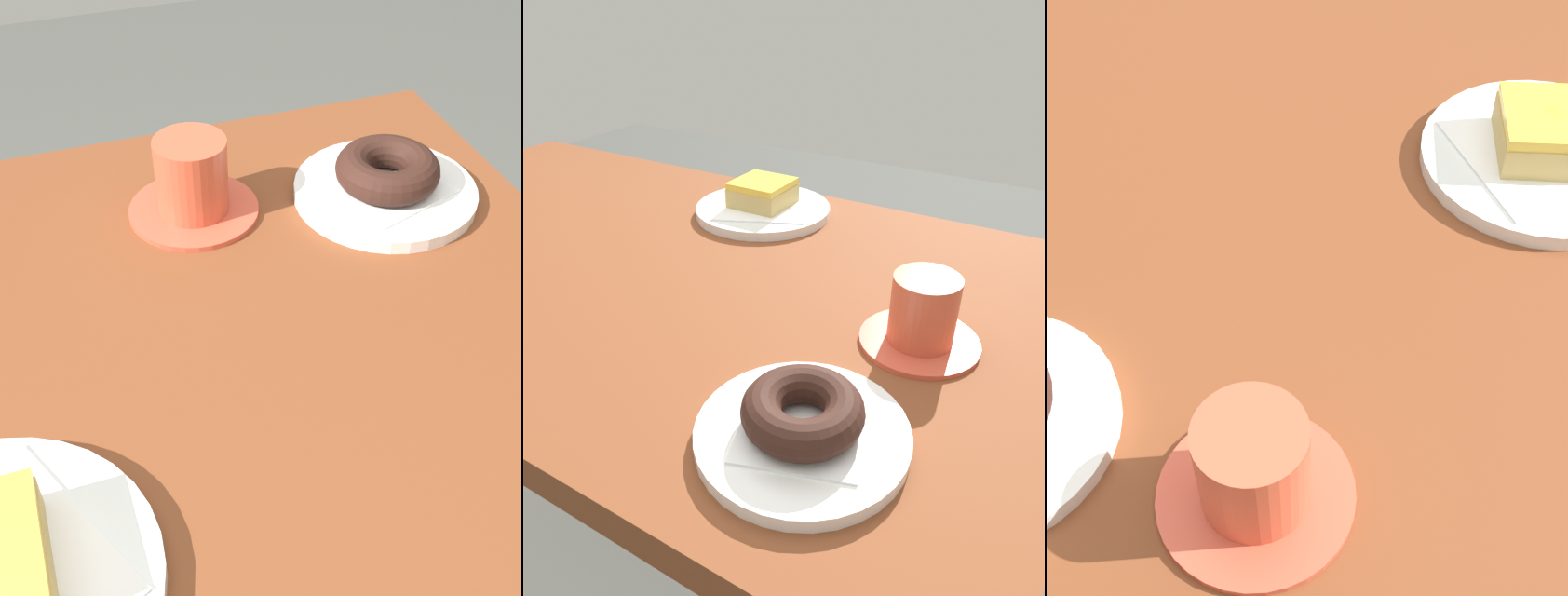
# 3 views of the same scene
# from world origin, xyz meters

# --- Properties ---
(plate_chocolate_ring) EXTENTS (0.20, 0.20, 0.01)m
(plate_chocolate_ring) POSITION_xyz_m (0.43, -0.22, 0.77)
(plate_chocolate_ring) COLOR white
(plate_chocolate_ring) RESTS_ON table
(napkin_chocolate_ring) EXTENTS (0.14, 0.14, 0.00)m
(napkin_chocolate_ring) POSITION_xyz_m (0.43, -0.22, 0.78)
(napkin_chocolate_ring) COLOR white
(napkin_chocolate_ring) RESTS_ON plate_chocolate_ring
(donut_chocolate_ring) EXTENTS (0.11, 0.11, 0.04)m
(donut_chocolate_ring) POSITION_xyz_m (0.43, -0.22, 0.80)
(donut_chocolate_ring) COLOR #311A13
(donut_chocolate_ring) RESTS_ON napkin_chocolate_ring
(coffee_cup) EXTENTS (0.14, 0.14, 0.09)m
(coffee_cup) POSITION_xyz_m (0.47, -0.02, 0.80)
(coffee_cup) COLOR #D45038
(coffee_cup) RESTS_ON table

